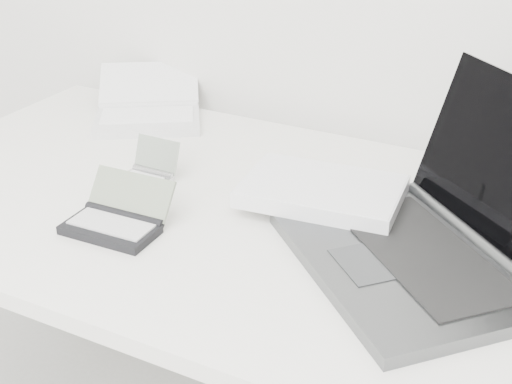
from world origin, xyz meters
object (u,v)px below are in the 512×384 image
at_px(desk, 281,239).
at_px(netbook_open_white, 148,110).
at_px(laptop_large, 399,222).
at_px(palmtop_charcoal, 116,220).

bearing_deg(desk, netbook_open_white, 149.37).
bearing_deg(netbook_open_white, desk, -63.05).
height_order(desk, laptop_large, laptop_large).
xyz_separation_m(laptop_large, netbook_open_white, (-0.70, 0.29, -0.02)).
xyz_separation_m(desk, laptop_large, (0.21, 0.00, 0.09)).
height_order(laptop_large, palmtop_charcoal, laptop_large).
xyz_separation_m(desk, palmtop_charcoal, (-0.23, -0.17, 0.06)).
relative_size(desk, laptop_large, 2.52).
relative_size(desk, netbook_open_white, 4.15).
relative_size(laptop_large, netbook_open_white, 1.65).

